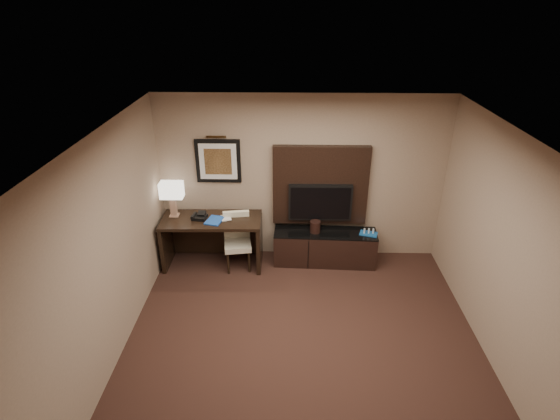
{
  "coord_description": "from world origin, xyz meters",
  "views": [
    {
      "loc": [
        -0.19,
        -3.9,
        4.0
      ],
      "look_at": [
        -0.32,
        1.8,
        1.15
      ],
      "focal_mm": 28.0,
      "sensor_mm": 36.0,
      "label": 1
    }
  ],
  "objects_px": {
    "desk_phone": "(200,216)",
    "ice_bucket": "(315,227)",
    "desk": "(213,242)",
    "desk_chair": "(238,244)",
    "tv": "(320,202)",
    "credenza": "(325,247)",
    "minibar_tray": "(369,231)",
    "table_lamp": "(173,199)"
  },
  "relations": [
    {
      "from": "ice_bucket",
      "to": "minibar_tray",
      "type": "height_order",
      "value": "ice_bucket"
    },
    {
      "from": "ice_bucket",
      "to": "minibar_tray",
      "type": "relative_size",
      "value": 0.69
    },
    {
      "from": "table_lamp",
      "to": "desk_phone",
      "type": "xyz_separation_m",
      "value": [
        0.42,
        -0.09,
        -0.24
      ]
    },
    {
      "from": "desk",
      "to": "desk_chair",
      "type": "distance_m",
      "value": 0.42
    },
    {
      "from": "desk_chair",
      "to": "credenza",
      "type": "bearing_deg",
      "value": -1.21
    },
    {
      "from": "ice_bucket",
      "to": "desk",
      "type": "bearing_deg",
      "value": -176.44
    },
    {
      "from": "desk_phone",
      "to": "ice_bucket",
      "type": "relative_size",
      "value": 1.12
    },
    {
      "from": "table_lamp",
      "to": "minibar_tray",
      "type": "height_order",
      "value": "table_lamp"
    },
    {
      "from": "desk_chair",
      "to": "ice_bucket",
      "type": "distance_m",
      "value": 1.26
    },
    {
      "from": "credenza",
      "to": "desk_phone",
      "type": "bearing_deg",
      "value": -174.87
    },
    {
      "from": "tv",
      "to": "minibar_tray",
      "type": "relative_size",
      "value": 3.65
    },
    {
      "from": "table_lamp",
      "to": "credenza",
      "type": "bearing_deg",
      "value": 0.13
    },
    {
      "from": "ice_bucket",
      "to": "minibar_tray",
      "type": "distance_m",
      "value": 0.85
    },
    {
      "from": "ice_bucket",
      "to": "desk_chair",
      "type": "bearing_deg",
      "value": -171.33
    },
    {
      "from": "desk_chair",
      "to": "minibar_tray",
      "type": "height_order",
      "value": "desk_chair"
    },
    {
      "from": "minibar_tray",
      "to": "credenza",
      "type": "bearing_deg",
      "value": 175.36
    },
    {
      "from": "desk",
      "to": "credenza",
      "type": "height_order",
      "value": "desk"
    },
    {
      "from": "tv",
      "to": "table_lamp",
      "type": "relative_size",
      "value": 1.72
    },
    {
      "from": "credenza",
      "to": "minibar_tray",
      "type": "height_order",
      "value": "minibar_tray"
    },
    {
      "from": "desk_chair",
      "to": "table_lamp",
      "type": "bearing_deg",
      "value": 161.06
    },
    {
      "from": "desk",
      "to": "table_lamp",
      "type": "xyz_separation_m",
      "value": [
        -0.6,
        0.09,
        0.71
      ]
    },
    {
      "from": "desk_chair",
      "to": "ice_bucket",
      "type": "bearing_deg",
      "value": -0.12
    },
    {
      "from": "tv",
      "to": "desk_chair",
      "type": "height_order",
      "value": "tv"
    },
    {
      "from": "desk",
      "to": "desk_phone",
      "type": "xyz_separation_m",
      "value": [
        -0.18,
        0.0,
        0.47
      ]
    },
    {
      "from": "table_lamp",
      "to": "desk_chair",
      "type": "bearing_deg",
      "value": -10.15
    },
    {
      "from": "desk_chair",
      "to": "minibar_tray",
      "type": "xyz_separation_m",
      "value": [
        2.07,
        0.13,
        0.18
      ]
    },
    {
      "from": "credenza",
      "to": "table_lamp",
      "type": "xyz_separation_m",
      "value": [
        -2.4,
        -0.01,
        0.84
      ]
    },
    {
      "from": "desk_chair",
      "to": "minibar_tray",
      "type": "relative_size",
      "value": 3.14
    },
    {
      "from": "desk",
      "to": "table_lamp",
      "type": "distance_m",
      "value": 0.93
    },
    {
      "from": "ice_bucket",
      "to": "minibar_tray",
      "type": "bearing_deg",
      "value": -3.85
    },
    {
      "from": "credenza",
      "to": "desk_phone",
      "type": "xyz_separation_m",
      "value": [
        -1.98,
        -0.1,
        0.6
      ]
    },
    {
      "from": "credenza",
      "to": "ice_bucket",
      "type": "distance_m",
      "value": 0.41
    },
    {
      "from": "table_lamp",
      "to": "desk_phone",
      "type": "bearing_deg",
      "value": -12.4
    },
    {
      "from": "desk_chair",
      "to": "minibar_tray",
      "type": "bearing_deg",
      "value": -5.19
    },
    {
      "from": "desk_phone",
      "to": "tv",
      "type": "bearing_deg",
      "value": 15.49
    },
    {
      "from": "tv",
      "to": "credenza",
      "type": "bearing_deg",
      "value": -55.91
    },
    {
      "from": "ice_bucket",
      "to": "minibar_tray",
      "type": "xyz_separation_m",
      "value": [
        0.85,
        -0.06,
        -0.05
      ]
    },
    {
      "from": "desk",
      "to": "ice_bucket",
      "type": "height_order",
      "value": "desk"
    },
    {
      "from": "desk",
      "to": "desk_chair",
      "type": "bearing_deg",
      "value": -12.99
    },
    {
      "from": "tv",
      "to": "table_lamp",
      "type": "height_order",
      "value": "table_lamp"
    },
    {
      "from": "desk_chair",
      "to": "table_lamp",
      "type": "relative_size",
      "value": 1.48
    },
    {
      "from": "credenza",
      "to": "desk_chair",
      "type": "height_order",
      "value": "desk_chair"
    }
  ]
}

